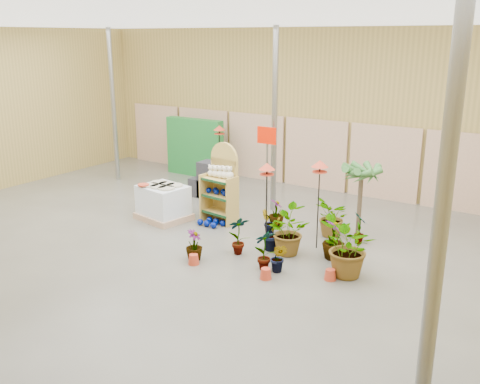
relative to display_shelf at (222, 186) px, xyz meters
The scene contains 25 objects.
room 1.89m from the display_shelf, 63.89° to the right, with size 15.20×12.10×4.70m.
display_shelf is the anchor object (origin of this frame).
teddy_bears 0.35m from the display_shelf, 71.76° to the right, with size 0.71×0.19×0.31m.
gazing_balls_shelf 0.16m from the display_shelf, 90.00° to the right, with size 0.70×0.24×0.13m.
gazing_balls_floor 0.90m from the display_shelf, 92.28° to the right, with size 0.63×0.39×0.15m.
pallet_stack 1.50m from the display_shelf, 151.56° to the right, with size 1.32×1.16×0.87m.
charcoal_planters 2.10m from the display_shelf, 137.41° to the left, with size 0.80×0.50×1.00m.
trellis_stock 4.47m from the display_shelf, 136.04° to the left, with size 2.00×0.30×1.80m, color #1B6F2B.
offer_sign 1.32m from the display_shelf, 52.32° to the left, with size 0.50×0.08×2.20m.
bird_table_front 1.87m from the display_shelf, 22.48° to the right, with size 0.34×0.34×1.75m.
bird_table_right 2.79m from the display_shelf, ahead, with size 0.34×0.34×1.88m.
bird_table_back 3.08m from the display_shelf, 126.38° to the left, with size 0.34×0.34×1.82m.
palm 3.23m from the display_shelf, 16.31° to the left, with size 0.70×0.70×1.70m.
potted_plant_0 2.12m from the display_shelf, 46.16° to the right, with size 0.43×0.29×0.81m, color #376E2F.
potted_plant_1 2.17m from the display_shelf, 26.50° to the right, with size 0.40×0.32×0.72m, color #376E2F.
potted_plant_2 2.44m from the display_shelf, 23.33° to the right, with size 0.88×0.77×0.98m, color #376E2F.
potted_plant_3 3.23m from the display_shelf, 12.03° to the right, with size 0.45×0.45×0.80m, color #376E2F.
potted_plant_4 3.34m from the display_shelf, ahead, with size 0.38×0.25×0.71m, color #376E2F.
potted_plant_5 1.53m from the display_shelf, ahead, with size 0.33×0.26×0.59m, color #376E2F.
potted_plant_6 2.69m from the display_shelf, ahead, with size 0.80×0.69×0.89m, color #376E2F.
potted_plant_7 2.43m from the display_shelf, 68.82° to the right, with size 0.34×0.34×0.61m, color #376E2F.
potted_plant_8 2.95m from the display_shelf, 39.47° to the right, with size 0.42×0.29×0.80m, color #376E2F.
potted_plant_9 3.18m from the display_shelf, 35.67° to the right, with size 0.32×0.25×0.58m, color #376E2F.
potted_plant_10 3.94m from the display_shelf, 19.98° to the right, with size 1.03×0.89×1.14m, color #376E2F.
potted_plant_11 1.42m from the display_shelf, 16.04° to the left, with size 0.36×0.36×0.64m, color #376E2F.
Camera 1 is at (6.36, -7.81, 4.24)m, focal length 40.00 mm.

